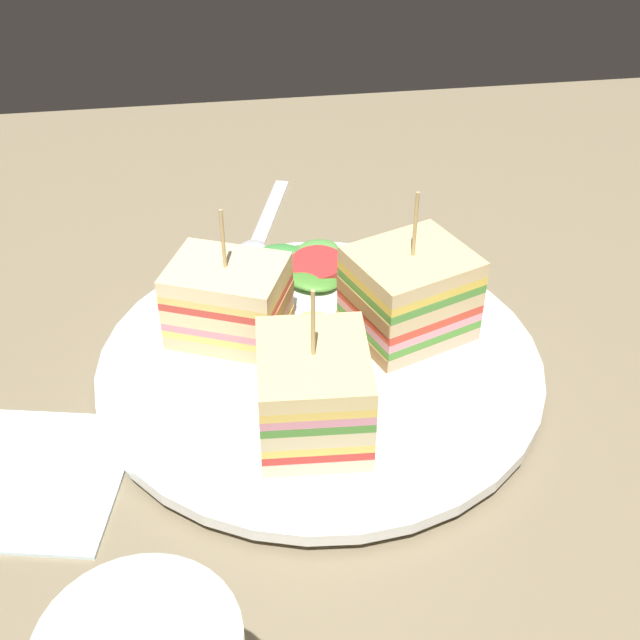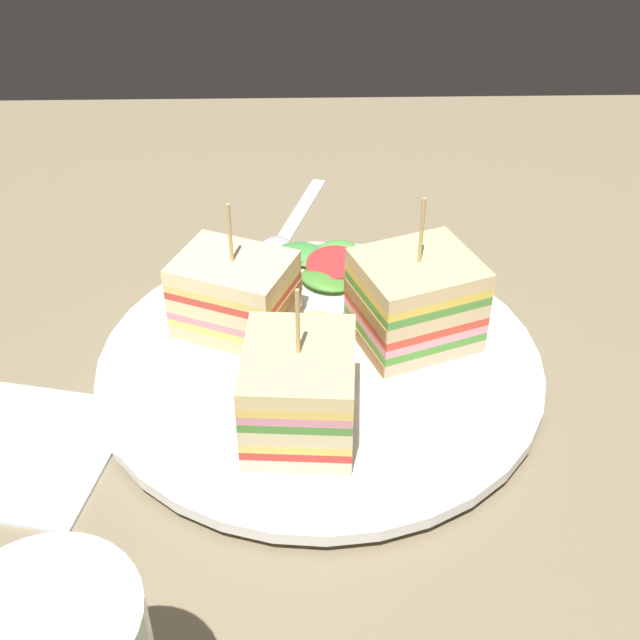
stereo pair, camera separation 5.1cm
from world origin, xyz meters
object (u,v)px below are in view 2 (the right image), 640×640
at_px(plate, 320,364).
at_px(sandwich_wedge_2, 299,391).
at_px(chip_pile, 313,334).
at_px(sandwich_wedge_1, 235,295).
at_px(napkin, 14,447).
at_px(sandwich_wedge_0, 415,301).
at_px(spoon, 282,237).

relative_size(plate, sandwich_wedge_2, 2.92).
bearing_deg(chip_pile, plate, -63.06).
relative_size(plate, chip_pile, 3.88).
distance_m(sandwich_wedge_1, sandwich_wedge_2, 0.11).
distance_m(chip_pile, napkin, 0.19).
bearing_deg(plate, sandwich_wedge_0, 17.82).
relative_size(sandwich_wedge_0, napkin, 0.89).
distance_m(sandwich_wedge_1, napkin, 0.16).
distance_m(sandwich_wedge_2, napkin, 0.17).
xyz_separation_m(chip_pile, napkin, (-0.18, -0.07, -0.02)).
xyz_separation_m(sandwich_wedge_1, spoon, (0.03, 0.13, -0.04)).
height_order(sandwich_wedge_0, sandwich_wedge_1, sandwich_wedge_0).
height_order(chip_pile, spoon, chip_pile).
xyz_separation_m(sandwich_wedge_0, sandwich_wedge_2, (-0.07, -0.08, -0.00)).
bearing_deg(napkin, sandwich_wedge_2, 0.21).
bearing_deg(chip_pile, napkin, -157.77).
xyz_separation_m(sandwich_wedge_2, chip_pile, (0.01, 0.07, -0.02)).
relative_size(sandwich_wedge_1, sandwich_wedge_2, 0.96).
distance_m(plate, napkin, 0.19).
relative_size(plate, napkin, 2.46).
relative_size(plate, sandwich_wedge_1, 3.05).
height_order(chip_pile, napkin, chip_pile).
bearing_deg(spoon, sandwich_wedge_1, 5.38).
bearing_deg(sandwich_wedge_0, plate, -3.08).
bearing_deg(plate, sandwich_wedge_2, -101.76).
bearing_deg(sandwich_wedge_0, chip_pile, -11.01).
bearing_deg(sandwich_wedge_0, sandwich_wedge_2, 27.13).
bearing_deg(chip_pile, sandwich_wedge_0, 9.89).
bearing_deg(sandwich_wedge_0, napkin, -1.86).
bearing_deg(spoon, sandwich_wedge_0, 48.13).
xyz_separation_m(sandwich_wedge_1, napkin, (-0.13, -0.10, -0.04)).
distance_m(sandwich_wedge_2, spoon, 0.23).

